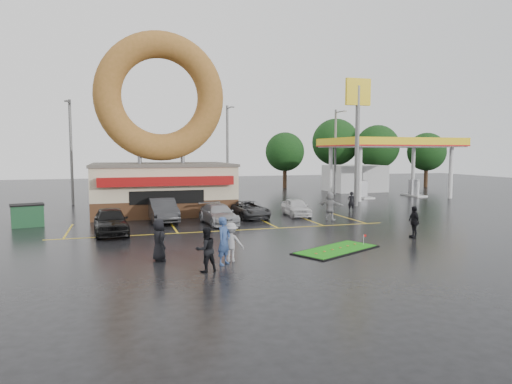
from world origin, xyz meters
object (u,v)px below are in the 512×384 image
object	(u,v)px
car_white	(296,207)
car_silver	(218,214)
car_black	(111,221)
shell_sign	(358,118)
streetlight_left	(71,149)
car_dgrey	(162,210)
person_blue	(224,241)
streetlight_mid	(228,149)
person_cameraman	(414,222)
dumpster	(27,216)
putting_green	(336,250)
gas_station	(374,160)
streetlight_right	(336,150)
donut_shop	(161,153)
car_grey	(249,209)

from	to	relation	value
car_white	car_silver	bearing A→B (deg)	-157.61
car_black	car_silver	world-z (taller)	car_black
shell_sign	streetlight_left	bearing A→B (deg)	161.01
car_black	car_dgrey	bearing A→B (deg)	45.80
person_blue	streetlight_mid	bearing A→B (deg)	32.08
streetlight_left	person_cameraman	world-z (taller)	streetlight_left
car_dgrey	dumpster	size ratio (longest dim) A/B	2.59
dumpster	putting_green	xyz separation A→B (m)	(15.10, -11.68, -0.61)
putting_green	car_dgrey	bearing A→B (deg)	121.78
person_blue	car_black	bearing A→B (deg)	73.71
gas_station	car_black	size ratio (longest dim) A/B	3.11
car_black	car_white	xyz separation A→B (m)	(12.59, 3.81, -0.12)
gas_station	person_cameraman	bearing A→B (deg)	-116.21
streetlight_right	car_black	distance (m)	29.00
person_blue	donut_shop	bearing A→B (deg)	48.70
person_cameraman	streetlight_right	bearing A→B (deg)	170.76
streetlight_left	car_black	distance (m)	16.59
streetlight_left	car_black	world-z (taller)	streetlight_left
donut_shop	streetlight_left	xyz separation A→B (m)	(-7.00, 6.95, 0.32)
gas_station	car_white	xyz separation A→B (m)	(-14.01, -12.94, -3.08)
car_dgrey	person_cameraman	xyz separation A→B (m)	(12.36, -9.53, 0.08)
donut_shop	shell_sign	world-z (taller)	donut_shop
car_grey	streetlight_left	bearing A→B (deg)	129.29
person_cameraman	dumpster	bearing A→B (deg)	-108.42
dumpster	person_blue	bearing A→B (deg)	-66.11
streetlight_left	car_dgrey	world-z (taller)	streetlight_left
shell_sign	streetlight_right	bearing A→B (deg)	73.17
gas_station	shell_sign	size ratio (longest dim) A/B	1.29
streetlight_left	car_white	distance (m)	20.37
car_dgrey	streetlight_right	bearing A→B (deg)	32.75
person_cameraman	putting_green	size ratio (longest dim) A/B	0.36
donut_shop	car_white	distance (m)	10.96
streetlight_right	car_dgrey	bearing A→B (deg)	-144.38
streetlight_right	person_cameraman	distance (m)	24.80
streetlight_left	person_cameraman	bearing A→B (deg)	-48.56
donut_shop	car_dgrey	distance (m)	6.21
gas_station	person_cameraman	distance (m)	25.21
car_white	car_dgrey	bearing A→B (deg)	-175.43
car_black	car_dgrey	distance (m)	4.96
person_cameraman	dumpster	distance (m)	22.80
car_dgrey	person_cameraman	world-z (taller)	person_cameraman
donut_shop	person_blue	distance (m)	17.65
gas_station	putting_green	world-z (taller)	gas_station
streetlight_left	streetlight_mid	distance (m)	14.04
streetlight_right	donut_shop	bearing A→B (deg)	-154.79
car_dgrey	person_cameraman	distance (m)	15.61
streetlight_left	car_grey	xyz separation A→B (m)	(12.48, -11.92, -4.20)
gas_station	person_blue	bearing A→B (deg)	-131.15
gas_station	streetlight_mid	xyz separation A→B (m)	(-16.00, -0.02, 1.08)
gas_station	car_silver	bearing A→B (deg)	-143.46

